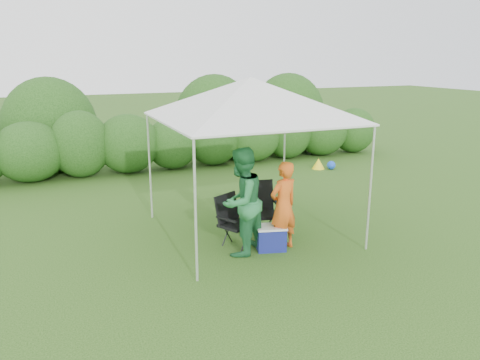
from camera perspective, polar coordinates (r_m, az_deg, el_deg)
name	(u,v)px	position (r m, az deg, el deg)	size (l,w,h in m)	color
ground	(261,241)	(8.36, 2.57, -7.47)	(70.00, 70.00, 0.00)	#365D1D
hedge	(172,141)	(13.61, -8.26, 4.76)	(14.07, 1.53, 1.80)	#29571B
canopy	(250,99)	(8.22, 1.26, 9.89)	(3.10, 3.10, 2.83)	silver
chair_right	(260,206)	(8.41, 2.42, -3.18)	(0.70, 0.66, 1.01)	black
chair_left	(232,218)	(7.99, -0.94, -4.60)	(0.69, 0.68, 0.90)	black
man	(283,206)	(7.84, 5.31, -3.15)	(0.55, 0.36, 1.52)	orange
woman	(241,202)	(7.57, 0.16, -2.67)	(0.87, 0.68, 1.78)	#277740
cooler	(271,238)	(7.96, 3.79, -7.02)	(0.57, 0.48, 0.42)	navy
bottle	(276,220)	(7.84, 4.35, -4.91)	(0.06, 0.06, 0.22)	#592D0C
lawn_toy	(322,164)	(13.77, 9.93, 1.93)	(0.61, 0.51, 0.31)	yellow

